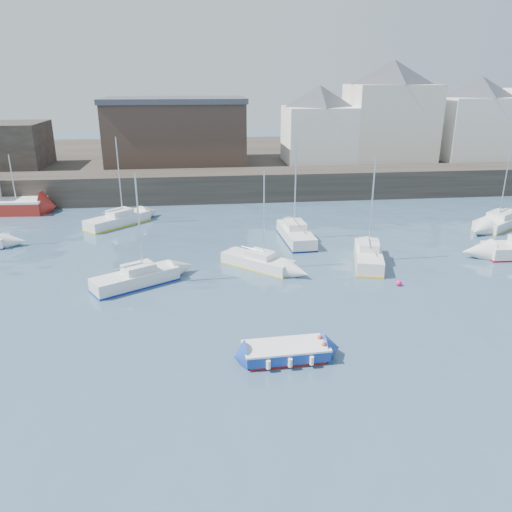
{
  "coord_description": "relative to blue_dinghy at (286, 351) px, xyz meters",
  "views": [
    {
      "loc": [
        -3.6,
        -18.83,
        12.71
      ],
      "look_at": [
        0.0,
        12.0,
        1.5
      ],
      "focal_mm": 35.0,
      "sensor_mm": 36.0,
      "label": 1
    }
  ],
  "objects": [
    {
      "name": "sailboat_a",
      "position": [
        -8.02,
        9.91,
        0.08
      ],
      "size": [
        5.67,
        4.4,
        7.22
      ],
      "color": "silver",
      "rests_on": "ground"
    },
    {
      "name": "water",
      "position": [
        -0.19,
        -1.54,
        -0.43
      ],
      "size": [
        220.0,
        220.0,
        0.0
      ],
      "primitive_type": "plane",
      "color": "#2D4760",
      "rests_on": "ground"
    },
    {
      "name": "sailboat_c",
      "position": [
        8.12,
        12.08,
        0.15
      ],
      "size": [
        3.28,
        5.97,
        7.5
      ],
      "color": "silver",
      "rests_on": "ground"
    },
    {
      "name": "sailboat_b",
      "position": [
        0.15,
        12.25,
        0.02
      ],
      "size": [
        5.11,
        4.88,
        6.89
      ],
      "color": "silver",
      "rests_on": "ground"
    },
    {
      "name": "bldg_east_d",
      "position": [
        10.81,
        39.96,
        6.94
      ],
      "size": [
        11.14,
        11.14,
        8.95
      ],
      "color": "white",
      "rests_on": "land_strip"
    },
    {
      "name": "sailboat_h",
      "position": [
        -11.15,
        24.24,
        0.08
      ],
      "size": [
        5.71,
        5.58,
        7.79
      ],
      "color": "silver",
      "rests_on": "ground"
    },
    {
      "name": "quay_wall",
      "position": [
        -0.19,
        33.46,
        1.07
      ],
      "size": [
        90.0,
        5.0,
        3.0
      ],
      "primitive_type": "cube",
      "color": "#28231E",
      "rests_on": "ground"
    },
    {
      "name": "bldg_east_a",
      "position": [
        19.81,
        40.46,
        8.38
      ],
      "size": [
        13.36,
        13.36,
        11.8
      ],
      "color": "beige",
      "rests_on": "land_strip"
    },
    {
      "name": "blue_dinghy",
      "position": [
        0.0,
        0.0,
        0.0
      ],
      "size": [
        4.12,
        2.21,
        0.77
      ],
      "color": "maroon",
      "rests_on": "ground"
    },
    {
      "name": "bldg_east_b",
      "position": [
        30.81,
        39.96,
        7.44
      ],
      "size": [
        11.88,
        11.88,
        9.95
      ],
      "color": "white",
      "rests_on": "land_strip"
    },
    {
      "name": "buoy_near",
      "position": [
        -1.54,
        0.8,
        -0.43
      ],
      "size": [
        0.44,
        0.44,
        0.44
      ],
      "primitive_type": "sphere",
      "color": "#F01071",
      "rests_on": "ground"
    },
    {
      "name": "buoy_mid",
      "position": [
        8.78,
        7.94,
        -0.43
      ],
      "size": [
        0.38,
        0.38,
        0.38
      ],
      "primitive_type": "sphere",
      "color": "#F01071",
      "rests_on": "ground"
    },
    {
      "name": "land_strip",
      "position": [
        -0.19,
        51.46,
        0.97
      ],
      "size": [
        90.0,
        32.0,
        2.8
      ],
      "primitive_type": "cube",
      "color": "#28231E",
      "rests_on": "ground"
    },
    {
      "name": "sailboat_f",
      "position": [
        3.95,
        17.9,
        0.14
      ],
      "size": [
        2.29,
        6.25,
        8.0
      ],
      "color": "silver",
      "rests_on": "ground"
    },
    {
      "name": "warehouse",
      "position": [
        -6.19,
        41.46,
        6.19
      ],
      "size": [
        16.4,
        10.4,
        7.6
      ],
      "color": "#3D2D26",
      "rests_on": "land_strip"
    },
    {
      "name": "sailboat_g",
      "position": [
        23.15,
        19.99,
        0.06
      ],
      "size": [
        6.86,
        5.72,
        8.67
      ],
      "color": "silver",
      "rests_on": "ground"
    },
    {
      "name": "buoy_far",
      "position": [
        -1.49,
        15.99,
        -0.43
      ],
      "size": [
        0.34,
        0.34,
        0.34
      ],
      "primitive_type": "sphere",
      "color": "#F01071",
      "rests_on": "ground"
    }
  ]
}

